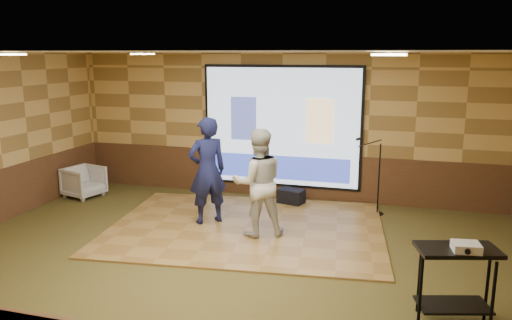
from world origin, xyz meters
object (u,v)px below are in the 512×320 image
(av_table, at_px, (456,272))
(projector, at_px, (466,247))
(projector_screen, at_px, (281,128))
(banquet_chair, at_px, (84,182))
(player_right, at_px, (258,183))
(duffel_bag, at_px, (291,197))
(mic_stand, at_px, (375,189))
(dance_floor, at_px, (246,227))
(player_left, at_px, (207,171))

(av_table, relative_size, projector, 3.23)
(projector_screen, bearing_deg, banquet_chair, -164.27)
(player_right, xyz_separation_m, duffel_bag, (0.15, 1.92, -0.77))
(projector_screen, relative_size, mic_stand, 2.27)
(av_table, xyz_separation_m, duffel_bag, (-2.70, 3.95, -0.47))
(projector_screen, height_order, player_right, projector_screen)
(av_table, height_order, projector, projector)
(projector_screen, xyz_separation_m, dance_floor, (-0.12, -2.04, -1.46))
(player_right, xyz_separation_m, av_table, (2.84, -2.03, -0.30))
(player_left, relative_size, mic_stand, 1.29)
(mic_stand, bearing_deg, projector, -90.81)
(banquet_chair, bearing_deg, player_left, -90.28)
(player_right, bearing_deg, duffel_bag, -120.89)
(projector_screen, xyz_separation_m, banquet_chair, (-4.00, -1.13, -1.15))
(duffel_bag, bearing_deg, av_table, -55.68)
(banquet_chair, bearing_deg, dance_floor, -88.02)
(player_right, bearing_deg, av_table, 117.99)
(av_table, bearing_deg, player_left, 148.31)
(av_table, height_order, banquet_chair, av_table)
(player_left, height_order, av_table, player_left)
(player_left, relative_size, projector, 6.69)
(mic_stand, bearing_deg, banquet_chair, 168.07)
(projector_screen, xyz_separation_m, player_left, (-0.85, -2.00, -0.50))
(mic_stand, height_order, duffel_bag, mic_stand)
(player_left, bearing_deg, player_right, 119.89)
(dance_floor, distance_m, av_table, 3.97)
(mic_stand, distance_m, banquet_chair, 5.99)
(dance_floor, distance_m, banquet_chair, 3.99)
(dance_floor, relative_size, player_right, 2.62)
(projector_screen, relative_size, dance_floor, 0.71)
(player_left, height_order, mic_stand, player_left)
(player_left, distance_m, player_right, 1.09)
(projector_screen, height_order, av_table, projector_screen)
(player_left, distance_m, mic_stand, 3.18)
(projector, height_order, duffel_bag, projector)
(projector_screen, height_order, projector, projector_screen)
(mic_stand, bearing_deg, projector_screen, 146.08)
(mic_stand, xyz_separation_m, banquet_chair, (-5.97, -0.53, -0.17))
(player_left, relative_size, player_right, 1.06)
(projector_screen, xyz_separation_m, av_table, (3.02, -4.39, -0.85))
(player_left, height_order, player_right, player_left)
(duffel_bag, bearing_deg, banquet_chair, -171.04)
(mic_stand, bearing_deg, player_left, -170.48)
(player_right, height_order, duffel_bag, player_right)
(player_right, bearing_deg, dance_floor, -72.95)
(player_left, relative_size, banquet_chair, 2.64)
(duffel_bag, bearing_deg, projector, -55.55)
(dance_floor, xyz_separation_m, av_table, (3.15, -2.35, 0.61))
(dance_floor, height_order, mic_stand, mic_stand)
(av_table, relative_size, banquet_chair, 1.27)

